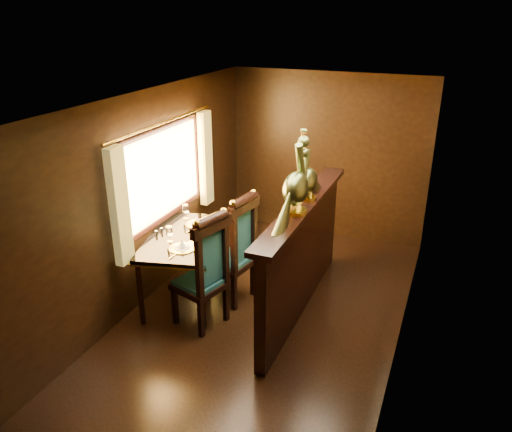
% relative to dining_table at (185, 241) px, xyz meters
% --- Properties ---
extents(ground, '(5.00, 5.00, 0.00)m').
position_rel_dining_table_xyz_m(ground, '(1.05, -0.02, -0.76)').
color(ground, black).
rests_on(ground, ground).
extents(room_shell, '(3.04, 5.04, 2.52)m').
position_rel_dining_table_xyz_m(room_shell, '(0.97, -0.00, 0.83)').
color(room_shell, black).
rests_on(room_shell, ground).
extents(partition, '(0.26, 2.70, 1.36)m').
position_rel_dining_table_xyz_m(partition, '(1.37, 0.28, -0.04)').
color(partition, black).
rests_on(partition, ground).
extents(dining_table, '(1.18, 1.57, 1.03)m').
position_rel_dining_table_xyz_m(dining_table, '(0.00, 0.00, 0.00)').
color(dining_table, black).
rests_on(dining_table, ground).
extents(chair_left, '(0.62, 0.64, 1.40)m').
position_rel_dining_table_xyz_m(chair_left, '(0.54, -0.45, -0.03)').
color(chair_left, black).
rests_on(chair_left, ground).
extents(chair_right, '(0.59, 0.61, 1.40)m').
position_rel_dining_table_xyz_m(chair_right, '(0.63, 0.16, -0.03)').
color(chair_right, black).
rests_on(chair_right, ground).
extents(peacock_left, '(0.27, 0.71, 0.84)m').
position_rel_dining_table_xyz_m(peacock_left, '(1.38, -0.04, 1.03)').
color(peacock_left, '#1C5440').
rests_on(peacock_left, partition).
extents(peacock_right, '(0.22, 0.58, 0.69)m').
position_rel_dining_table_xyz_m(peacock_right, '(1.38, 0.38, 0.95)').
color(peacock_right, '#1C5440').
rests_on(peacock_right, partition).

